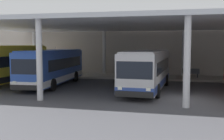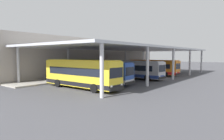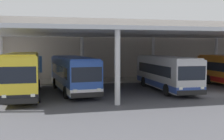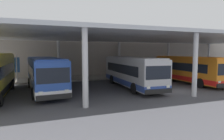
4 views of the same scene
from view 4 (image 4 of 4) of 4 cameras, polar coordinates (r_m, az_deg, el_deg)
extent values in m
plane|color=#47474C|center=(20.00, 17.44, -5.73)|extent=(200.00, 200.00, 0.00)
cube|color=#A39E93|center=(29.96, 3.33, -1.75)|extent=(42.00, 4.50, 0.18)
cube|color=#ADA399|center=(32.73, 1.01, 5.39)|extent=(48.00, 1.60, 7.64)
cube|color=silver|center=(24.25, 9.59, 9.13)|extent=(40.00, 17.00, 0.30)
cylinder|color=silver|center=(13.23, -7.69, 0.47)|extent=(0.40, 0.40, 5.25)
cylinder|color=silver|center=(29.01, -15.04, 2.88)|extent=(0.40, 0.40, 5.25)
cylinder|color=silver|center=(17.80, 22.68, 1.32)|extent=(0.40, 0.40, 5.25)
cylinder|color=silver|center=(31.36, 2.04, 3.21)|extent=(0.40, 0.40, 5.25)
cylinder|color=silver|center=(36.01, 15.73, 3.27)|extent=(0.40, 0.40, 5.25)
cylinder|color=silver|center=(42.20, 25.86, 3.20)|extent=(0.40, 0.40, 5.25)
cylinder|color=black|center=(15.63, -29.43, -7.32)|extent=(0.30, 1.00, 1.00)
cylinder|color=black|center=(22.01, -26.70, -3.74)|extent=(0.30, 1.00, 1.00)
cube|color=#284CA8|center=(19.65, -18.68, -0.94)|extent=(3.23, 10.55, 2.70)
cube|color=silver|center=(19.78, -18.60, -3.82)|extent=(3.25, 10.57, 0.50)
cube|color=black|center=(19.77, -18.75, -0.03)|extent=(3.14, 8.69, 0.90)
cube|color=black|center=(14.54, -16.41, -1.55)|extent=(2.30, 0.28, 1.10)
cube|color=black|center=(14.70, -16.21, -7.41)|extent=(2.46, 0.33, 0.36)
cube|color=#2A50B0|center=(19.56, -18.80, 3.17)|extent=(3.00, 10.12, 0.12)
cube|color=yellow|center=(14.50, -16.51, 1.68)|extent=(1.75, 0.24, 0.28)
cube|color=white|center=(14.53, -19.78, -6.24)|extent=(0.28, 0.10, 0.20)
cube|color=white|center=(14.79, -12.79, -5.86)|extent=(0.28, 0.10, 0.20)
cylinder|color=black|center=(16.55, -21.52, -6.34)|extent=(0.35, 1.02, 1.00)
cylinder|color=black|center=(16.86, -13.15, -5.90)|extent=(0.35, 1.02, 1.00)
cylinder|color=black|center=(22.54, -22.52, -3.38)|extent=(0.35, 1.02, 1.00)
cylinder|color=black|center=(22.77, -16.35, -3.11)|extent=(0.35, 1.02, 1.00)
cube|color=#B7B7BC|center=(20.95, 5.70, -0.33)|extent=(2.97, 10.50, 2.70)
cube|color=#2D4799|center=(21.07, 5.67, -3.03)|extent=(3.00, 10.52, 0.50)
cube|color=black|center=(21.06, 5.54, 0.52)|extent=(2.93, 8.64, 0.90)
cube|color=black|center=(16.37, 13.09, -0.74)|extent=(2.30, 0.23, 1.10)
cube|color=black|center=(16.52, 13.15, -5.95)|extent=(2.45, 0.27, 0.36)
cube|color=silver|center=(20.86, 5.73, 3.53)|extent=(2.76, 10.08, 0.12)
cube|color=yellow|center=(16.34, 13.09, 2.13)|extent=(1.75, 0.20, 0.28)
cube|color=white|center=(16.01, 10.40, -4.98)|extent=(0.28, 0.09, 0.20)
cube|color=white|center=(16.95, 15.76, -4.53)|extent=(0.28, 0.09, 0.20)
cylinder|color=black|center=(17.70, 6.31, -5.27)|extent=(0.33, 1.01, 1.00)
cylinder|color=black|center=(18.85, 13.11, -4.73)|extent=(0.33, 1.01, 1.00)
cylinder|color=black|center=(23.30, 0.03, -2.72)|extent=(0.33, 1.01, 1.00)
cylinder|color=black|center=(24.18, 5.56, -2.45)|extent=(0.33, 1.01, 1.00)
cube|color=orange|center=(25.48, 21.03, 0.33)|extent=(2.70, 10.45, 2.70)
cube|color=red|center=(25.58, 20.96, -1.90)|extent=(2.72, 10.47, 0.50)
cube|color=black|center=(25.57, 20.83, 1.03)|extent=(2.70, 8.58, 0.90)
cube|color=orange|center=(25.41, 21.13, 3.50)|extent=(2.49, 10.03, 0.12)
cube|color=white|center=(21.23, 28.39, -3.03)|extent=(0.28, 0.09, 0.20)
cylinder|color=black|center=(22.43, 23.96, -3.48)|extent=(0.30, 1.01, 1.00)
cylinder|color=black|center=(24.18, 28.16, -3.04)|extent=(0.30, 1.01, 1.00)
cylinder|color=black|center=(27.09, 15.02, -1.78)|extent=(0.30, 1.01, 1.00)
cylinder|color=black|center=(28.56, 19.05, -1.54)|extent=(0.30, 1.01, 1.00)
cube|color=#4C515B|center=(30.22, 4.66, -0.67)|extent=(1.80, 0.44, 0.08)
cube|color=#4C515B|center=(30.37, 4.50, -0.17)|extent=(1.80, 0.06, 0.44)
cube|color=#2D2D33|center=(29.95, 3.45, -1.15)|extent=(0.10, 0.36, 0.45)
cube|color=#2D2D33|center=(30.55, 5.84, -1.04)|extent=(0.10, 0.36, 0.45)
cylinder|color=maroon|center=(31.99, 10.81, -0.42)|extent=(0.48, 0.48, 0.90)
cylinder|color=black|center=(31.95, 10.82, 0.45)|extent=(0.52, 0.52, 0.08)
cylinder|color=#B2B2B7|center=(26.44, -25.60, 0.50)|extent=(0.12, 0.12, 3.20)
cube|color=#285199|center=(26.39, -25.64, 1.33)|extent=(0.70, 0.04, 1.80)
camera|label=1|loc=(12.43, 85.99, -0.04)|focal=44.90mm
camera|label=2|loc=(20.60, -109.92, -0.65)|focal=31.89mm
camera|label=3|loc=(7.55, 178.51, -2.17)|focal=47.79mm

